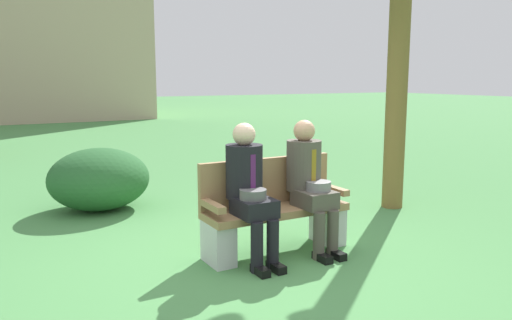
{
  "coord_description": "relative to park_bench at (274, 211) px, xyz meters",
  "views": [
    {
      "loc": [
        -2.15,
        -3.81,
        1.68
      ],
      "look_at": [
        0.32,
        0.61,
        0.85
      ],
      "focal_mm": 35.6,
      "sensor_mm": 36.0,
      "label": 1
    }
  ],
  "objects": [
    {
      "name": "seated_man_right",
      "position": [
        0.33,
        -0.13,
        0.31
      ],
      "size": [
        0.34,
        0.72,
        1.27
      ],
      "color": "#4C473D",
      "rests_on": "ground"
    },
    {
      "name": "seated_man_left",
      "position": [
        -0.34,
        -0.13,
        0.31
      ],
      "size": [
        0.34,
        0.72,
        1.27
      ],
      "color": "black",
      "rests_on": "ground"
    },
    {
      "name": "ground_plane",
      "position": [
        -0.32,
        -0.26,
        -0.4
      ],
      "size": [
        80.0,
        80.0,
        0.0
      ],
      "primitive_type": "plane",
      "color": "#498849"
    },
    {
      "name": "park_bench",
      "position": [
        0.0,
        0.0,
        0.0
      ],
      "size": [
        1.43,
        0.44,
        0.9
      ],
      "color": "#99754C",
      "rests_on": "ground"
    },
    {
      "name": "shrub_near_bench",
      "position": [
        -1.13,
        2.43,
        -0.0
      ],
      "size": [
        1.27,
        1.16,
        0.79
      ],
      "primitive_type": "ellipsoid",
      "color": "#275C2C",
      "rests_on": "ground"
    }
  ]
}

